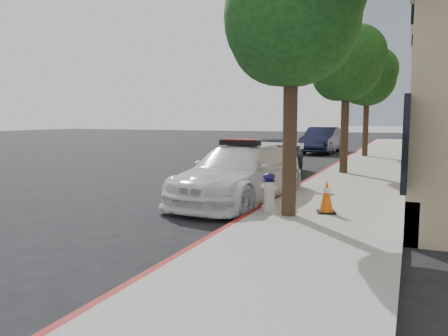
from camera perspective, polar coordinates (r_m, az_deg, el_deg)
ground at (r=12.37m, az=-2.26°, el=-3.79°), size 120.00×120.00×0.00m
sidewalk at (r=21.14m, az=18.71°, el=0.38°), size 3.20×50.00×0.15m
curb_strip at (r=21.32m, az=14.58°, el=0.57°), size 0.12×50.00×0.15m
tower_left at (r=134.20m, az=19.89°, el=18.12°), size 18.00×14.00×60.00m
tower_right at (r=147.35m, az=25.34°, el=13.65°), size 14.00×14.00×44.00m
tree_near at (r=9.48m, az=9.02°, el=18.99°), size 2.92×2.82×5.62m
tree_mid at (r=17.22m, az=15.81°, el=12.78°), size 2.77×2.64×5.43m
tree_far at (r=25.16m, az=18.29°, el=11.17°), size 3.10×3.00×5.81m
police_car at (r=11.58m, az=2.08°, el=-0.69°), size 2.59×5.39×1.66m
parked_car_mid at (r=17.26m, az=6.44°, el=1.67°), size 2.01×4.56×1.53m
parked_car_far at (r=28.36m, az=12.65°, el=3.57°), size 1.89×5.05×1.65m
fire_hydrant at (r=9.90m, az=5.90°, el=-3.11°), size 0.35×0.33×0.85m
traffic_cone at (r=9.82m, az=13.26°, el=-3.62°), size 0.49×0.49×0.74m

